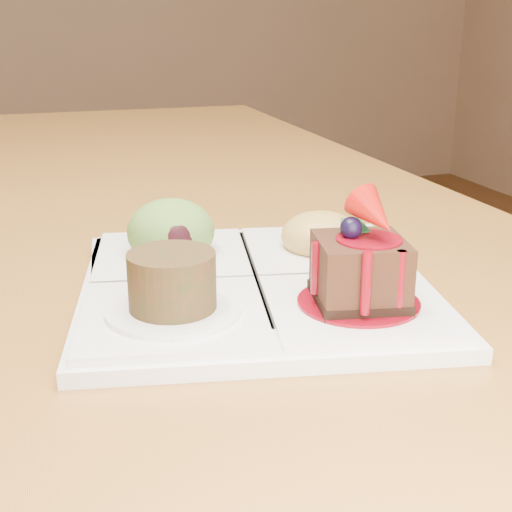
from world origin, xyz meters
name	(u,v)px	position (x,y,z in m)	size (l,w,h in m)	color
dining_table	(67,262)	(0.00, 0.00, 0.68)	(1.00, 1.80, 0.75)	#A36E2A
sampler_plate	(253,269)	(0.14, -0.32, 0.77)	(0.33, 0.33, 0.11)	white
second_plate	(235,278)	(0.13, -0.30, 0.76)	(0.24, 0.24, 0.01)	white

